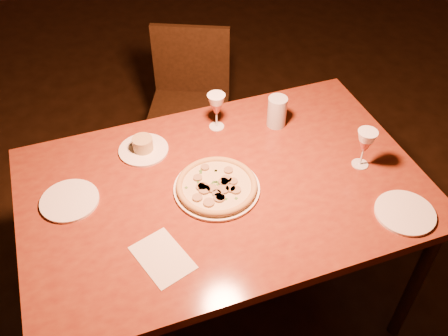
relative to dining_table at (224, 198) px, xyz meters
name	(u,v)px	position (x,y,z in m)	size (l,w,h in m)	color
floor	(213,265)	(0.01, 0.21, -0.73)	(7.00, 7.00, 0.00)	black
dining_table	(224,198)	(0.00, 0.00, 0.00)	(1.53, 1.01, 0.80)	brown
chair_far	(190,100)	(0.11, 0.96, -0.24)	(0.56, 0.56, 0.88)	black
pizza_plate	(217,186)	(-0.03, -0.01, 0.09)	(0.32, 0.32, 0.03)	white
ramekin_saucer	(143,147)	(-0.25, 0.28, 0.09)	(0.20, 0.20, 0.06)	white
wine_glass_far	(216,111)	(0.08, 0.34, 0.15)	(0.07, 0.07, 0.16)	#CD5F55
wine_glass_right	(364,149)	(0.54, -0.06, 0.15)	(0.08, 0.08, 0.17)	#CD5F55
water_tumbler	(277,112)	(0.32, 0.27, 0.14)	(0.08, 0.08, 0.13)	#B3BDC4
side_plate_left	(70,201)	(-0.56, 0.09, 0.08)	(0.21, 0.21, 0.01)	white
side_plate_near	(405,213)	(0.57, -0.33, 0.08)	(0.21, 0.21, 0.01)	white
menu_card	(163,257)	(-0.29, -0.25, 0.07)	(0.14, 0.21, 0.00)	silver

